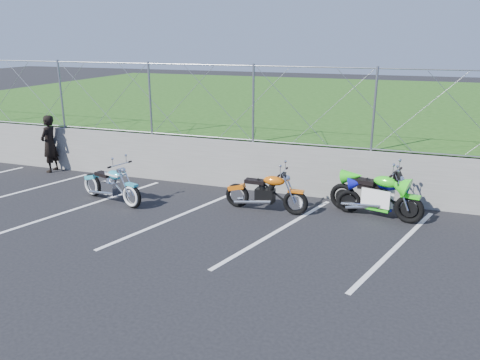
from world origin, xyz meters
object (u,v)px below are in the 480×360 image
(naked_orange, at_px, (267,194))
(sportbike_green, at_px, (377,196))
(sportbike_blue, at_px, (380,198))
(cruiser_turquoise, at_px, (112,186))
(person_standing, at_px, (49,144))

(naked_orange, relative_size, sportbike_green, 0.95)
(naked_orange, height_order, sportbike_blue, naked_orange)
(sportbike_blue, bearing_deg, cruiser_turquoise, -171.73)
(naked_orange, bearing_deg, person_standing, 173.05)
(cruiser_turquoise, distance_m, sportbike_blue, 6.43)
(cruiser_turquoise, bearing_deg, naked_orange, 26.76)
(sportbike_green, relative_size, sportbike_blue, 1.14)
(naked_orange, distance_m, sportbike_blue, 2.58)
(sportbike_green, xyz_separation_m, sportbike_blue, (0.07, 0.07, -0.07))
(cruiser_turquoise, height_order, sportbike_green, sportbike_green)
(naked_orange, distance_m, sportbike_green, 2.49)
(cruiser_turquoise, bearing_deg, sportbike_blue, 27.89)
(person_standing, bearing_deg, sportbike_green, 79.72)
(naked_orange, distance_m, person_standing, 7.24)
(naked_orange, bearing_deg, sportbike_green, 13.31)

